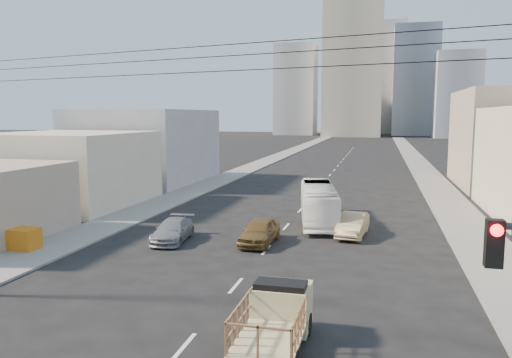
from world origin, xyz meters
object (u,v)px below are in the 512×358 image
at_px(flatbed_pickup, 275,315).
at_px(sedan_tan, 353,225).
at_px(sedan_grey, 173,230).
at_px(city_bus, 319,203).
at_px(crate_stack, 21,239).
at_px(sedan_brown, 260,231).

height_order(flatbed_pickup, sedan_tan, flatbed_pickup).
height_order(flatbed_pickup, sedan_grey, flatbed_pickup).
xyz_separation_m(city_bus, crate_stack, (-14.91, -11.38, -0.65)).
relative_size(flatbed_pickup, sedan_brown, 1.03).
xyz_separation_m(flatbed_pickup, sedan_grey, (-8.68, 11.97, -0.46)).
distance_m(flatbed_pickup, crate_stack, 17.75).
height_order(sedan_grey, crate_stack, sedan_grey).
xyz_separation_m(sedan_tan, sedan_grey, (-10.27, -3.86, -0.06)).
xyz_separation_m(sedan_tan, crate_stack, (-17.45, -7.89, -0.01)).
bearing_deg(city_bus, flatbed_pickup, -96.90).
bearing_deg(crate_stack, sedan_tan, 24.33).
bearing_deg(sedan_grey, flatbed_pickup, -60.35).
relative_size(sedan_brown, sedan_tan, 1.01).
height_order(flatbed_pickup, crate_stack, flatbed_pickup).
xyz_separation_m(city_bus, sedan_tan, (2.54, -3.49, -0.64)).
xyz_separation_m(sedan_brown, sedan_grey, (-5.14, -0.64, -0.10)).
distance_m(sedan_brown, sedan_tan, 6.06).
height_order(flatbed_pickup, city_bus, city_bus).
xyz_separation_m(flatbed_pickup, crate_stack, (-15.87, 7.93, -0.40)).
relative_size(flatbed_pickup, crate_stack, 2.45).
xyz_separation_m(city_bus, sedan_brown, (-2.59, -6.71, -0.61)).
distance_m(flatbed_pickup, sedan_grey, 14.79).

